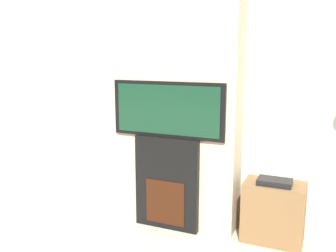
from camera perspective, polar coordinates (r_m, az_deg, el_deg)
The scene contains 5 objects.
wall_back at distance 3.86m, azimuth 2.27°, elevation 5.81°, with size 6.00×0.06×2.70m.
chimney_breast at distance 3.67m, azimuth 1.10°, elevation 5.54°, with size 1.29×0.35×2.70m.
fireplace at distance 3.70m, azimuth -0.01°, elevation -8.64°, with size 0.65×0.15×0.91m.
television at distance 3.52m, azimuth -0.02°, elevation 2.53°, with size 1.12×0.07×0.53m.
media_stand at distance 3.63m, azimuth 15.78°, elevation -12.39°, with size 0.54×0.34×0.60m.
Camera 1 is at (1.39, -1.55, 1.70)m, focal length 40.00 mm.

